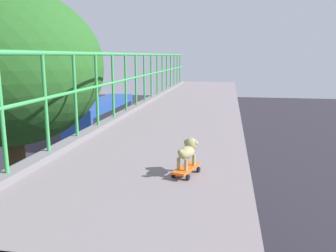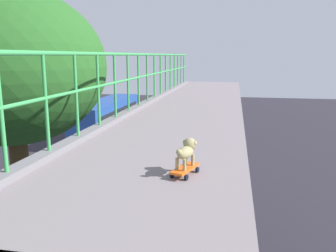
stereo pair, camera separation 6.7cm
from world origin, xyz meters
TOP-DOWN VIEW (x-y plane):
  - car_white_fifth at (-5.27, 10.07)m, footprint 1.99×4.56m
  - car_red_taxi_sixth at (-8.44, 13.64)m, footprint 1.95×4.39m
  - car_blue_seventh at (-5.26, 16.87)m, footprint 1.87×3.94m
  - city_bus at (-8.61, 27.10)m, footprint 2.52×10.61m
  - roadside_tree_mid at (-3.04, 6.68)m, footprint 4.29×4.29m
  - toy_skateboard at (1.48, 2.94)m, footprint 0.28×0.45m
  - small_dog at (1.49, 2.97)m, footprint 0.22×0.37m

SIDE VIEW (x-z plane):
  - car_red_taxi_sixth at x=-8.44m, z-range -0.09..1.33m
  - car_white_fifth at x=-5.27m, z-range -0.02..1.32m
  - car_blue_seventh at x=-5.26m, z-range -0.03..1.48m
  - city_bus at x=-8.61m, z-range 0.22..3.49m
  - toy_skateboard at x=1.48m, z-range 5.78..5.86m
  - small_dog at x=1.49m, z-range 5.87..6.17m
  - roadside_tree_mid at x=-3.04m, z-range 2.41..10.91m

